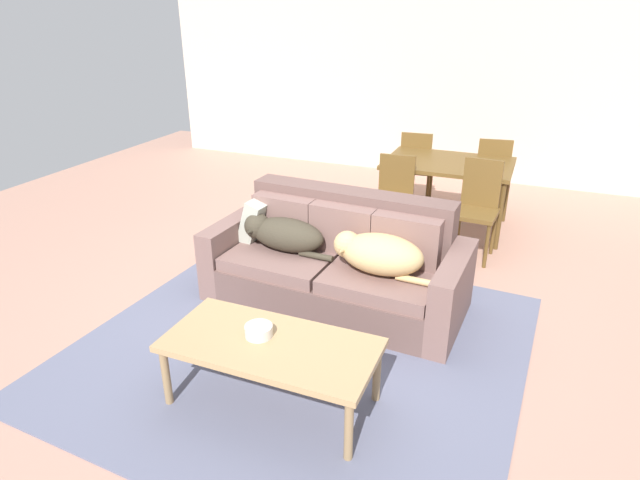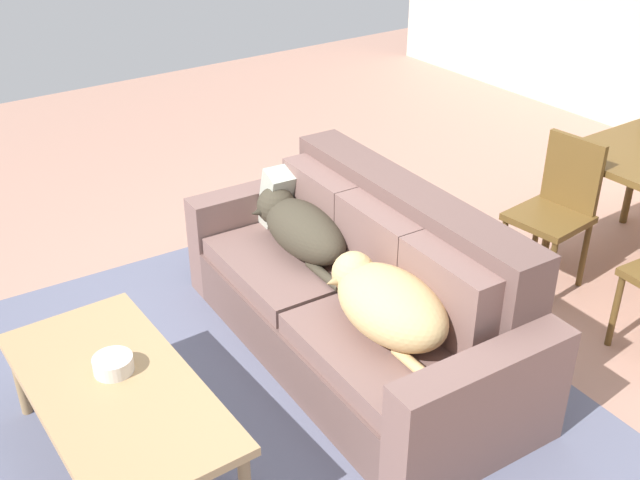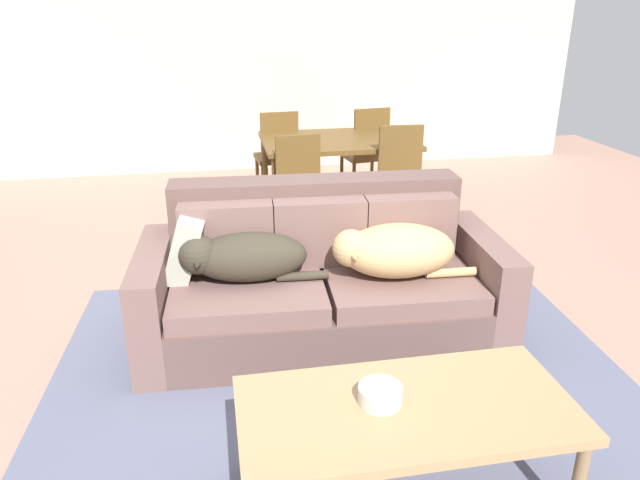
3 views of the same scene
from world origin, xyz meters
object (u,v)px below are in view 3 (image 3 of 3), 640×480
(couch, at_px, (321,281))
(dog_on_left_cushion, at_px, (241,257))
(bowl_on_coffee_table, at_px, (380,395))
(dining_chair_near_right, at_px, (402,180))
(coffee_table, at_px, (406,415))
(dining_chair_far_right, at_px, (367,150))
(dog_on_right_cushion, at_px, (393,250))
(dining_chair_far_left, at_px, (278,153))
(dining_table, at_px, (338,146))
(throw_pillow_by_left_arm, at_px, (186,245))
(dining_chair_near_left, at_px, (302,187))

(couch, xyz_separation_m, dog_on_left_cushion, (-0.46, -0.08, 0.22))
(couch, distance_m, bowl_on_coffee_table, 1.32)
(couch, bearing_deg, dining_chair_near_right, 58.47)
(dog_on_left_cushion, xyz_separation_m, coffee_table, (0.54, -1.27, -0.16))
(dog_on_left_cushion, relative_size, coffee_table, 0.64)
(couch, distance_m, coffee_table, 1.36)
(coffee_table, xyz_separation_m, dining_chair_far_right, (0.86, 3.85, 0.10))
(dog_on_left_cushion, xyz_separation_m, dining_chair_near_right, (1.39, 1.42, -0.03))
(dog_on_right_cushion, bearing_deg, bowl_on_coffee_table, -106.18)
(dining_chair_near_right, relative_size, dining_chair_far_left, 1.04)
(dog_on_left_cushion, relative_size, dining_chair_far_right, 0.88)
(dog_on_right_cushion, relative_size, bowl_on_coffee_table, 4.78)
(dining_chair_far_left, bearing_deg, coffee_table, 85.65)
(bowl_on_coffee_table, height_order, dining_table, dining_table)
(bowl_on_coffee_table, xyz_separation_m, dining_table, (0.54, 3.29, 0.19))
(dining_chair_far_right, bearing_deg, dining_chair_far_left, -10.88)
(throw_pillow_by_left_arm, xyz_separation_m, dining_chair_near_left, (0.86, 1.26, -0.08))
(dog_on_right_cushion, bearing_deg, throw_pillow_by_left_arm, 170.52)
(dining_chair_near_right, bearing_deg, dining_chair_far_left, 130.20)
(throw_pillow_by_left_arm, bearing_deg, bowl_on_coffee_table, -62.05)
(bowl_on_coffee_table, relative_size, dining_chair_near_right, 0.18)
(dining_chair_near_left, bearing_deg, throw_pillow_by_left_arm, -129.47)
(dog_on_left_cushion, bearing_deg, bowl_on_coffee_table, -67.27)
(dining_table, distance_m, dining_chair_near_left, 0.77)
(couch, relative_size, dining_chair_near_left, 2.36)
(throw_pillow_by_left_arm, xyz_separation_m, dining_chair_near_right, (1.68, 1.25, -0.06))
(throw_pillow_by_left_arm, relative_size, dining_chair_far_left, 0.41)
(coffee_table, height_order, dining_chair_near_left, dining_chair_near_left)
(dining_chair_near_right, bearing_deg, dog_on_left_cushion, -130.10)
(dining_chair_far_left, bearing_deg, dining_table, 124.75)
(coffee_table, bearing_deg, dining_chair_far_left, 90.37)
(couch, xyz_separation_m, bowl_on_coffee_table, (-0.02, -1.32, 0.15))
(coffee_table, relative_size, dining_chair_near_left, 1.43)
(dog_on_left_cushion, height_order, throw_pillow_by_left_arm, throw_pillow_by_left_arm)
(couch, height_order, bowl_on_coffee_table, couch)
(dog_on_left_cushion, bearing_deg, dining_chair_far_left, 81.90)
(dog_on_right_cushion, bearing_deg, dining_chair_far_left, 99.93)
(dining_chair_near_right, bearing_deg, dining_chair_near_left, -176.46)
(couch, relative_size, dining_chair_far_right, 2.29)
(dog_on_right_cushion, relative_size, dining_table, 0.61)
(throw_pillow_by_left_arm, height_order, dining_chair_near_left, dining_chair_near_left)
(dining_chair_far_left, distance_m, dining_chair_far_right, 0.88)
(dog_on_left_cushion, relative_size, throw_pillow_by_left_arm, 2.17)
(dog_on_left_cushion, relative_size, dining_table, 0.62)
(coffee_table, height_order, dining_chair_far_right, dining_chair_far_right)
(dining_table, xyz_separation_m, dining_chair_far_right, (0.41, 0.53, -0.17))
(bowl_on_coffee_table, bearing_deg, dining_chair_near_left, 87.47)
(dog_on_right_cushion, distance_m, dining_chair_far_right, 2.73)
(coffee_table, xyz_separation_m, dining_table, (0.44, 3.32, 0.27))
(dining_chair_near_left, relative_size, dining_chair_far_right, 0.97)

